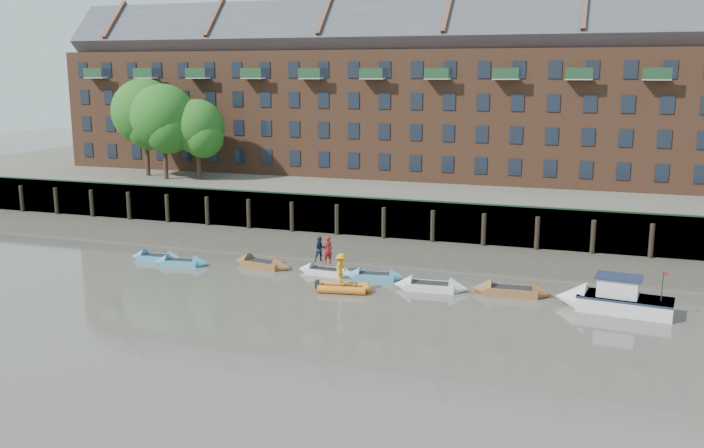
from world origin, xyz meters
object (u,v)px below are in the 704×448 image
at_px(rowboat_0, 157,258).
at_px(rowboat_1, 181,262).
at_px(rowboat_2, 262,264).
at_px(person_rib_crew, 341,268).
at_px(person_rower_b, 320,249).
at_px(rowboat_4, 375,276).
at_px(rowboat_3, 326,272).
at_px(motor_launch, 605,299).
at_px(rowboat_6, 512,291).
at_px(rib_tender, 345,288).
at_px(rowboat_5, 431,286).
at_px(person_rower_a, 327,250).

distance_m(rowboat_0, rowboat_1, 2.37).
bearing_deg(rowboat_2, person_rib_crew, -17.92).
distance_m(rowboat_1, person_rower_b, 10.10).
xyz_separation_m(rowboat_0, rowboat_4, (16.13, 0.39, -0.01)).
relative_size(rowboat_0, rowboat_1, 1.01).
xyz_separation_m(rowboat_3, motor_launch, (17.62, -1.90, 0.46)).
bearing_deg(rowboat_3, rowboat_1, -170.78).
bearing_deg(rowboat_0, rowboat_3, -0.86).
xyz_separation_m(rowboat_4, rowboat_6, (8.85, -0.65, 0.04)).
relative_size(rowboat_3, rowboat_6, 0.83).
bearing_deg(person_rib_crew, motor_launch, -83.47).
relative_size(rowboat_3, rib_tender, 1.24).
height_order(rowboat_6, motor_launch, motor_launch).
bearing_deg(person_rower_b, rowboat_5, -44.25).
xyz_separation_m(rowboat_1, rowboat_5, (17.81, -0.28, 0.03)).
distance_m(rowboat_3, person_rower_b, 1.53).
relative_size(rowboat_1, person_rib_crew, 2.20).
xyz_separation_m(rowboat_1, person_rower_a, (10.56, 0.90, 1.52)).
bearing_deg(rowboat_3, motor_launch, -2.41).
bearing_deg(rowboat_0, rowboat_4, -1.41).
height_order(rowboat_1, person_rib_crew, person_rib_crew).
relative_size(rowboat_0, rowboat_4, 1.01).
bearing_deg(rowboat_0, person_rib_crew, -13.66).
relative_size(rib_tender, person_rower_a, 1.76).
relative_size(rowboat_4, rib_tender, 1.24).
xyz_separation_m(rowboat_1, rib_tender, (12.92, -2.27, 0.04)).
distance_m(rowboat_1, rowboat_4, 13.86).
height_order(rowboat_5, person_rower_a, person_rower_a).
distance_m(rowboat_2, rowboat_4, 8.25).
distance_m(rowboat_0, rowboat_2, 7.93).
relative_size(rowboat_2, person_rib_crew, 2.50).
height_order(rowboat_0, person_rower_a, person_rower_a).
height_order(rowboat_1, rib_tender, rowboat_1).
height_order(rowboat_2, rib_tender, rowboat_2).
bearing_deg(person_rib_crew, rowboat_5, -67.19).
bearing_deg(rowboat_0, rowboat_2, 2.74).
xyz_separation_m(rowboat_2, rib_tender, (7.33, -3.61, 0.01)).
xyz_separation_m(rowboat_3, rowboat_6, (12.27, -0.68, 0.04)).
height_order(rowboat_0, rib_tender, rowboat_0).
distance_m(rowboat_1, rowboat_6, 22.68).
relative_size(rowboat_5, person_rower_a, 2.52).
distance_m(rowboat_6, person_rower_b, 12.87).
distance_m(rowboat_1, person_rower_a, 10.71).
relative_size(rowboat_1, rowboat_4, 1.00).
relative_size(rowboat_3, rowboat_4, 1.00).
height_order(rowboat_1, person_rower_b, person_rower_b).
relative_size(rowboat_2, person_rower_a, 2.49).
xyz_separation_m(person_rower_a, person_rib_crew, (2.11, -3.21, -0.27)).
distance_m(rib_tender, person_rower_b, 4.82).
bearing_deg(rowboat_2, person_rower_a, 4.33).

